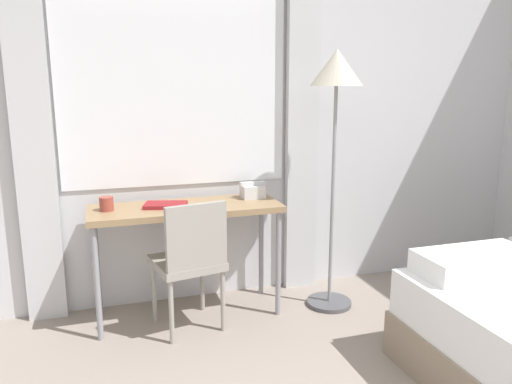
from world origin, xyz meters
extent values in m
cube|color=silver|center=(0.00, 2.88, 1.35)|extent=(5.68, 0.05, 2.70)
cube|color=white|center=(-0.44, 2.85, 1.60)|extent=(1.54, 0.01, 1.50)
cube|color=silver|center=(-1.35, 2.81, 1.30)|extent=(0.24, 0.06, 2.60)
cube|color=silver|center=(0.46, 2.81, 1.30)|extent=(0.24, 0.06, 2.60)
cube|color=#937551|center=(-0.44, 2.57, 0.74)|extent=(1.24, 0.45, 0.04)
cylinder|color=gray|center=(-1.02, 2.38, 0.36)|extent=(0.04, 0.04, 0.72)
cylinder|color=gray|center=(0.13, 2.38, 0.36)|extent=(0.04, 0.04, 0.72)
cylinder|color=gray|center=(-1.02, 2.76, 0.36)|extent=(0.04, 0.04, 0.72)
cylinder|color=gray|center=(0.13, 2.76, 0.36)|extent=(0.04, 0.04, 0.72)
cube|color=gray|center=(-0.48, 2.41, 0.43)|extent=(0.47, 0.47, 0.05)
cube|color=gray|center=(-0.44, 2.23, 0.65)|extent=(0.38, 0.11, 0.40)
cylinder|color=gray|center=(-0.61, 2.21, 0.20)|extent=(0.03, 0.03, 0.41)
cylinder|color=gray|center=(-0.28, 2.27, 0.20)|extent=(0.03, 0.03, 0.41)
cylinder|color=gray|center=(-0.67, 2.54, 0.20)|extent=(0.03, 0.03, 0.41)
cylinder|color=gray|center=(-0.34, 2.61, 0.20)|extent=(0.03, 0.03, 0.41)
cube|color=white|center=(0.98, 1.54, 0.58)|extent=(0.65, 0.32, 0.12)
cylinder|color=#4C4C51|center=(0.53, 2.42, 0.01)|extent=(0.31, 0.31, 0.03)
cylinder|color=gray|center=(0.53, 2.42, 0.78)|extent=(0.02, 0.02, 1.50)
cone|color=beige|center=(0.53, 2.42, 1.64)|extent=(0.34, 0.34, 0.23)
cube|color=silver|center=(0.04, 2.66, 0.81)|extent=(0.15, 0.13, 0.09)
cube|color=silver|center=(0.04, 2.66, 0.86)|extent=(0.18, 0.05, 0.02)
cube|color=maroon|center=(-0.57, 2.57, 0.78)|extent=(0.30, 0.23, 0.02)
cube|color=white|center=(-0.57, 2.57, 0.78)|extent=(0.28, 0.22, 0.01)
cylinder|color=#993F33|center=(-0.94, 2.58, 0.81)|extent=(0.09, 0.09, 0.09)
camera|label=1|loc=(-0.95, -0.58, 1.54)|focal=35.00mm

